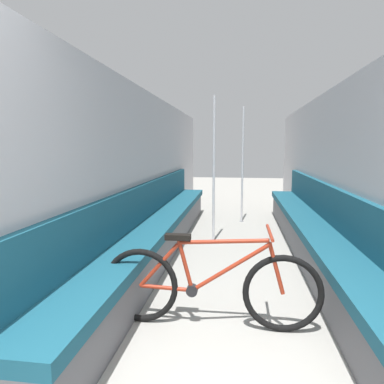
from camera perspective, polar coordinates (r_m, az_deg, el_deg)
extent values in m
cube|color=#B2B2B7|center=(4.44, -9.23, 3.19)|extent=(0.10, 10.09, 2.17)
cube|color=#B2B2B7|center=(4.42, 23.77, 2.61)|extent=(0.10, 10.09, 2.17)
cube|color=#5B5B60|center=(4.58, -5.34, -7.94)|extent=(0.40, 6.06, 0.39)
cube|color=#195166|center=(4.52, -5.38, -4.98)|extent=(0.47, 6.06, 0.10)
cube|color=#195166|center=(4.52, -7.88, -1.46)|extent=(0.07, 6.06, 0.45)
cube|color=#5B5B60|center=(4.56, 19.50, -8.43)|extent=(0.40, 6.06, 0.39)
cube|color=#195166|center=(4.50, 19.63, -5.45)|extent=(0.47, 6.06, 0.10)
cube|color=#195166|center=(4.49, 22.28, -2.01)|extent=(0.07, 6.06, 0.45)
torus|color=black|center=(2.88, -8.56, -15.15)|extent=(0.61, 0.05, 0.61)
torus|color=black|center=(2.80, 14.91, -16.05)|extent=(0.61, 0.05, 0.61)
cylinder|color=#9E2D19|center=(2.84, -4.34, -15.64)|extent=(0.42, 0.03, 0.05)
cylinder|color=#9E2D19|center=(2.78, -5.53, -12.05)|extent=(0.33, 0.03, 0.38)
cylinder|color=#9E2D19|center=(2.73, -1.17, -11.89)|extent=(0.14, 0.03, 0.44)
cylinder|color=#9E2D19|center=(2.71, 6.31, -12.48)|extent=(0.60, 0.03, 0.42)
cylinder|color=#9E2D19|center=(2.65, 5.16, -8.22)|extent=(0.70, 0.03, 0.07)
cylinder|color=#9E2D19|center=(2.72, 13.86, -12.24)|extent=(0.14, 0.03, 0.40)
cylinder|color=black|center=(2.81, 0.01, -16.06)|extent=(0.09, 0.06, 0.09)
cube|color=black|center=(2.68, -2.37, -7.51)|extent=(0.20, 0.07, 0.04)
cylinder|color=#9E2D19|center=(2.63, 12.83, -6.59)|extent=(0.02, 0.46, 0.02)
cylinder|color=gray|center=(5.24, 3.56, -8.05)|extent=(0.08, 0.08, 0.01)
cylinder|color=silver|center=(5.06, 3.66, 3.67)|extent=(0.04, 0.04, 2.15)
cylinder|color=gray|center=(6.61, 8.24, -4.83)|extent=(0.08, 0.08, 0.01)
cylinder|color=silver|center=(6.47, 8.41, 4.45)|extent=(0.04, 0.04, 2.15)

